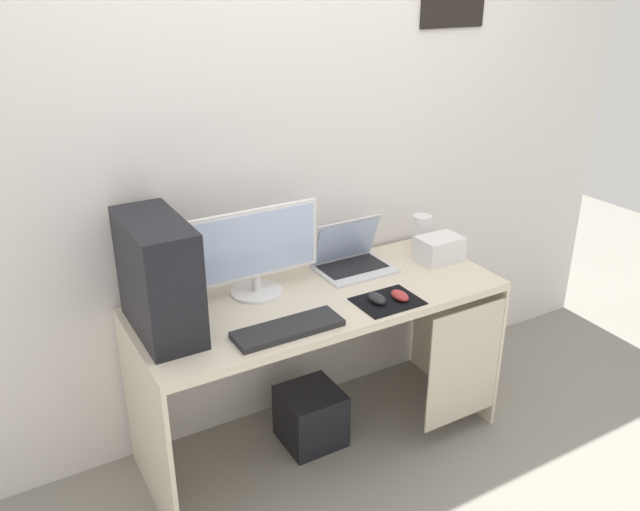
% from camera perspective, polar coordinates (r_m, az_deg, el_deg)
% --- Properties ---
extents(ground_plane, '(8.00, 8.00, 0.00)m').
position_cam_1_polar(ground_plane, '(3.12, 0.00, -15.77)').
color(ground_plane, gray).
extents(wall_back, '(4.00, 0.05, 2.60)m').
position_cam_1_polar(wall_back, '(2.80, -3.60, 9.58)').
color(wall_back, silver).
rests_on(wall_back, ground_plane).
extents(desk, '(1.55, 0.62, 0.74)m').
position_cam_1_polar(desk, '(2.78, 0.47, -6.14)').
color(desk, beige).
rests_on(desk, ground_plane).
extents(pc_tower, '(0.20, 0.45, 0.44)m').
position_cam_1_polar(pc_tower, '(2.43, -13.93, -1.80)').
color(pc_tower, black).
rests_on(pc_tower, desk).
extents(monitor, '(0.56, 0.22, 0.37)m').
position_cam_1_polar(monitor, '(2.65, -5.63, 0.33)').
color(monitor, white).
rests_on(monitor, desk).
extents(laptop, '(0.33, 0.25, 0.23)m').
position_cam_1_polar(laptop, '(2.94, 2.76, -0.32)').
color(laptop, silver).
rests_on(laptop, desk).
extents(speaker, '(0.09, 0.09, 0.17)m').
position_cam_1_polar(speaker, '(3.17, 8.87, 2.05)').
color(speaker, white).
rests_on(speaker, desk).
extents(projector, '(0.20, 0.14, 0.12)m').
position_cam_1_polar(projector, '(3.06, 10.40, 0.58)').
color(projector, white).
rests_on(projector, desk).
extents(keyboard, '(0.42, 0.14, 0.02)m').
position_cam_1_polar(keyboard, '(2.44, -2.82, -6.41)').
color(keyboard, '#232326').
rests_on(keyboard, desk).
extents(mousepad, '(0.26, 0.20, 0.00)m').
position_cam_1_polar(mousepad, '(2.67, 5.91, -3.99)').
color(mousepad, black).
rests_on(mousepad, desk).
extents(mouse_left, '(0.06, 0.10, 0.03)m').
position_cam_1_polar(mouse_left, '(2.64, 5.01, -3.76)').
color(mouse_left, '#232326').
rests_on(mouse_left, mousepad).
extents(mouse_right, '(0.06, 0.10, 0.03)m').
position_cam_1_polar(mouse_right, '(2.68, 6.99, -3.50)').
color(mouse_right, '#B23333').
rests_on(mouse_right, mousepad).
extents(subwoofer, '(0.26, 0.26, 0.26)m').
position_cam_1_polar(subwoofer, '(3.04, -0.82, -13.86)').
color(subwoofer, black).
rests_on(subwoofer, ground_plane).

